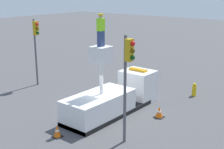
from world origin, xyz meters
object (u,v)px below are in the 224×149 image
object	(u,v)px
fire_hydrant	(194,90)
traffic_cone_curbside	(159,112)
bucket_truck	(113,99)
worker	(101,30)
traffic_light_across	(36,39)
traffic_cone_rear	(57,131)
traffic_light_pole	(128,69)

from	to	relation	value
fire_hydrant	traffic_cone_curbside	bearing A→B (deg)	-179.42
bucket_truck	worker	distance (m)	4.29
traffic_light_across	traffic_cone_rear	bearing A→B (deg)	-122.68
traffic_light_pole	traffic_cone_rear	xyz separation A→B (m)	(-1.70, 3.03, -3.36)
traffic_light_pole	traffic_cone_rear	distance (m)	4.84
bucket_truck	traffic_cone_curbside	xyz separation A→B (m)	(1.00, -2.59, -0.52)
worker	fire_hydrant	bearing A→B (deg)	-20.50
traffic_light_across	fire_hydrant	size ratio (longest dim) A/B	5.46
bucket_truck	traffic_cone_curbside	size ratio (longest dim) A/B	10.35
worker	traffic_cone_rear	world-z (taller)	worker
bucket_truck	fire_hydrant	world-z (taller)	bucket_truck
worker	traffic_cone_curbside	bearing A→B (deg)	-51.72
traffic_cone_curbside	worker	bearing A→B (deg)	128.28
fire_hydrant	traffic_light_across	bearing A→B (deg)	116.28
worker	traffic_light_pole	size ratio (longest dim) A/B	0.34
bucket_truck	traffic_cone_curbside	bearing A→B (deg)	-68.80
traffic_light_pole	traffic_cone_curbside	bearing A→B (deg)	5.40
traffic_cone_curbside	bucket_truck	bearing A→B (deg)	111.20
traffic_light_pole	traffic_cone_curbside	distance (m)	4.92
fire_hydrant	traffic_cone_curbside	distance (m)	4.75
bucket_truck	traffic_cone_rear	size ratio (longest dim) A/B	10.84
traffic_light_across	bucket_truck	bearing A→B (deg)	-94.73
worker	fire_hydrant	distance (m)	8.56
worker	traffic_cone_curbside	world-z (taller)	worker
fire_hydrant	traffic_cone_rear	xyz separation A→B (m)	(-10.04, 2.65, -0.14)
worker	traffic_cone_curbside	size ratio (longest dim) A/B	2.61
fire_hydrant	traffic_cone_curbside	size ratio (longest dim) A/B	1.36
worker	bucket_truck	bearing A→B (deg)	0.00
bucket_truck	traffic_cone_rear	xyz separation A→B (m)	(-4.29, 0.11, -0.54)
traffic_light_pole	traffic_light_across	xyz separation A→B (m)	(3.23, 10.73, -0.12)
traffic_cone_rear	traffic_cone_curbside	bearing A→B (deg)	-26.98
bucket_truck	fire_hydrant	size ratio (longest dim) A/B	7.58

